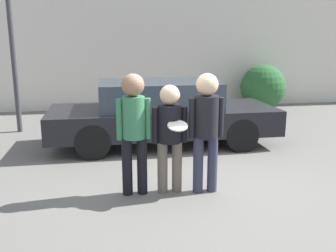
{
  "coord_description": "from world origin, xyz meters",
  "views": [
    {
      "loc": [
        -1.3,
        -5.44,
        2.26
      ],
      "look_at": [
        -0.37,
        -0.07,
        0.98
      ],
      "focal_mm": 40.0,
      "sensor_mm": 36.0,
      "label": 1
    }
  ],
  "objects": [
    {
      "name": "ground_plane",
      "position": [
        0.0,
        0.0,
        0.0
      ],
      "size": [
        56.0,
        56.0,
        0.0
      ],
      "primitive_type": "plane",
      "color": "#66635E"
    },
    {
      "name": "person_left",
      "position": [
        -0.9,
        -0.22,
        1.07
      ],
      "size": [
        0.49,
        0.32,
        1.79
      ],
      "color": "black",
      "rests_on": "ground"
    },
    {
      "name": "person_right",
      "position": [
        0.15,
        -0.31,
        1.07
      ],
      "size": [
        0.52,
        0.35,
        1.78
      ],
      "color": "#2D3347",
      "rests_on": "ground"
    },
    {
      "name": "shrub",
      "position": [
        3.81,
        5.98,
        0.72
      ],
      "size": [
        1.45,
        1.45,
        1.45
      ],
      "color": "#285B2D",
      "rests_on": "ground"
    },
    {
      "name": "storefront_building",
      "position": [
        0.0,
        6.89,
        2.14
      ],
      "size": [
        24.0,
        0.22,
        4.23
      ],
      "color": "silver",
      "rests_on": "ground"
    },
    {
      "name": "person_middle_with_frisbee",
      "position": [
        -0.37,
        -0.23,
        0.96
      ],
      "size": [
        0.52,
        0.57,
        1.62
      ],
      "color": "#665B4C",
      "rests_on": "ground"
    },
    {
      "name": "parked_car_near",
      "position": [
        -0.09,
        2.36,
        0.71
      ],
      "size": [
        4.79,
        1.82,
        1.38
      ],
      "color": "black",
      "rests_on": "ground"
    }
  ]
}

